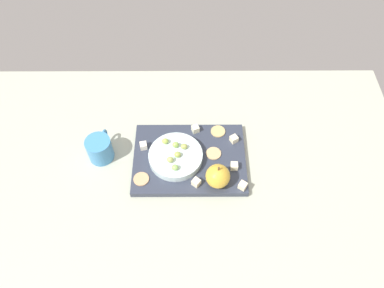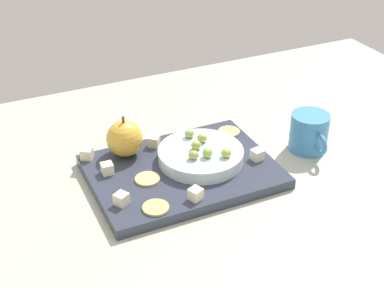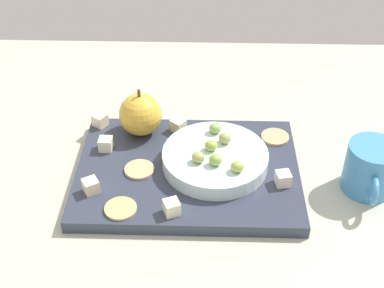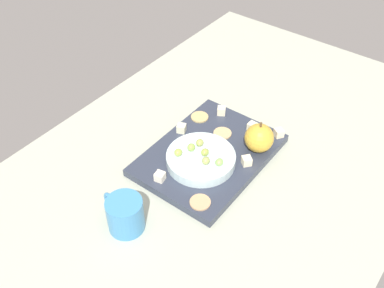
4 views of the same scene
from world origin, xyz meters
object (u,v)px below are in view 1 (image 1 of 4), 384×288
Objects in this scene: serving_dish at (175,156)px; cheese_cube_4 at (196,182)px; apple_whole at (218,176)px; cheese_cube_0 at (234,139)px; grape_3 at (178,154)px; grape_1 at (176,167)px; grape_2 at (165,141)px; grape_5 at (175,145)px; grape_4 at (170,159)px; cheese_cube_3 at (143,146)px; cracker_2 at (218,131)px; cheese_cube_1 at (234,166)px; cheese_cube_5 at (243,186)px; cheese_cube_2 at (195,129)px; cracker_0 at (141,179)px; cracker_1 at (214,153)px; platter at (189,159)px; cup at (100,149)px; grape_0 at (184,146)px.

cheese_cube_4 is at bearing 125.49° from serving_dish.
cheese_cube_4 is (5.92, 0.56, -2.40)cm from apple_whole.
grape_3 is (16.78, 6.93, 2.15)cm from cheese_cube_0.
serving_dish is at bearing -83.63° from grape_1.
grape_5 is (-2.93, 1.34, 0.07)cm from grape_2.
cheese_cube_0 is 1.05× the size of grape_4.
grape_5 is at bearing -105.03° from grape_4.
cheese_cube_4 is 1.05× the size of grape_4.
grape_3 reaches higher than cheese_cube_3.
cheese_cube_3 is at bearing 14.58° from cracker_2.
cheese_cube_1 and cheese_cube_5 have the same top height.
grape_1 is 7.70cm from grape_5.
cheese_cube_0 is 12.21cm from cheese_cube_2.
cracker_0 is (15.46, 17.11, -0.81)cm from cheese_cube_2.
cracker_2 is (-6.98, 0.38, -0.81)cm from cheese_cube_2.
cracker_0 is at bearing 22.44° from cracker_1.
cheese_cube_1 is 1.00× the size of cheese_cube_4.
serving_dish reaches higher than cracker_0.
apple_whole is 13.36cm from grape_3.
cracker_2 is at bearing -93.28° from apple_whole.
cheese_cube_4 is 11.47cm from cracker_1.
grape_5 reaches higher than serving_dish.
cheese_cube_0 is 1.00× the size of cheese_cube_2.
grape_5 is (11.93, -10.68, -0.17)cm from apple_whole.
grape_1 is 1.00× the size of grape_2.
platter is 16.35× the size of cheese_cube_3.
cracker_2 is at bearing -139.43° from grape_3.
cheese_cube_3 is at bearing -41.64° from grape_1.
cracker_0 is at bearing 47.91° from cheese_cube_2.
grape_3 reaches higher than cheese_cube_4.
serving_dish reaches higher than cheese_cube_4.
cracker_0 is at bearing 7.85° from cheese_cube_1.
apple_whole reaches higher than serving_dish.
cup is (28.12, -10.86, 0.82)cm from cheese_cube_4.
cheese_cube_2 is 23.07cm from cracker_0.
apple_whole is at bearing 156.30° from grape_4.
grape_1 is 1.00× the size of grape_3.
grape_3 is (1.84, 2.79, -0.00)cm from grape_0.
serving_dish is 22.19cm from cup.
cheese_cube_5 reaches higher than cracker_1.
grape_5 is (4.13, -2.20, 4.21)cm from platter.
cheese_cube_0 is 1.00× the size of cheese_cube_4.
grape_2 is 5.98cm from grape_3.
grape_2 is at bearing -19.07° from grape_0.
platter is 13.52cm from cheese_cube_1.
apple_whole is 3.38× the size of cheese_cube_1.
serving_dish is 2.24cm from grape_3.
cup is at bearing -7.44° from grape_3.
grape_0 is (3.42, -10.67, 2.15)cm from cheese_cube_4.
cracker_2 is at bearing -160.15° from grape_2.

